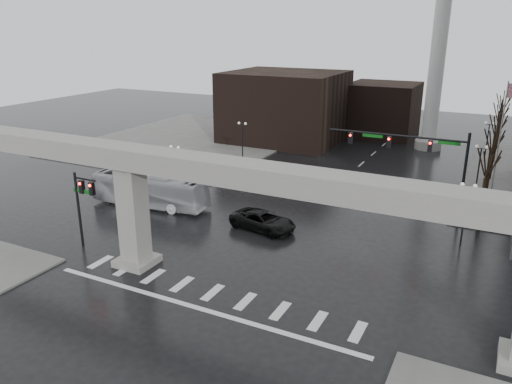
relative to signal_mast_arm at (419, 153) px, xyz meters
The scene contains 22 objects.
ground 21.64m from the signal_mast_arm, 115.57° to the right, with size 160.00×160.00×0.00m, color black.
sidewalk_nw 39.41m from the signal_mast_arm, 153.82° to the left, with size 28.00×36.00×0.15m, color slate.
elevated_guideway 20.35m from the signal_mast_arm, 112.35° to the right, with size 48.00×2.60×8.70m.
building_far_left 32.68m from the signal_mast_arm, 134.74° to the left, with size 16.00×14.00×10.00m, color black.
building_far_mid 35.02m from the signal_mast_arm, 108.32° to the left, with size 10.00×10.00×8.00m, color black.
smokestack 28.38m from the signal_mast_arm, 96.28° to the left, with size 3.60×3.60×30.00m.
signal_mast_arm is the anchor object (origin of this frame).
signal_left_pole 28.09m from the signal_mast_arm, 139.26° to the right, with size 2.30×0.30×6.00m.
flagpole_assembly 7.27m from the signal_mast_arm, 26.93° to the left, with size 2.06×0.12×12.00m.
lamp_right_0 6.99m from the signal_mast_arm, 46.80° to the right, with size 1.22×0.32×5.11m.
lamp_right_1 10.51m from the signal_mast_arm, 63.90° to the left, with size 1.22×0.32×5.11m.
lamp_right_2 23.75m from the signal_mast_arm, 79.01° to the left, with size 1.22×0.32×5.11m.
lamp_left_0 23.12m from the signal_mast_arm, 167.96° to the right, with size 1.22×0.32×5.11m.
lamp_left_1 24.42m from the signal_mast_arm, 157.75° to the left, with size 1.22×0.32×5.11m.
lamp_left_2 32.40m from the signal_mast_arm, 134.11° to the left, with size 1.22×0.32×5.11m.
tree_right_0 6.37m from the signal_mast_arm, ahead, with size 1.09×1.58×7.50m.
tree_right_1 9.57m from the signal_mast_arm, 52.50° to the left, with size 1.09×1.61×7.67m.
tree_right_2 16.45m from the signal_mast_arm, 70.00° to the left, with size 1.10×1.63×7.85m.
tree_right_3 24.04m from the signal_mast_arm, 76.58° to the left, with size 1.11×1.66×8.02m.
tree_right_4 31.83m from the signal_mast_arm, 79.94° to the left, with size 1.12×1.69×8.19m.
pickup_truck 14.84m from the signal_mast_arm, 139.99° to the right, with size 2.65×5.76×1.60m, color black.
city_bus 24.75m from the signal_mast_arm, 159.38° to the right, with size 2.70×11.54×3.22m, color silver.
Camera 1 is at (15.40, -25.09, 16.45)m, focal length 35.00 mm.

